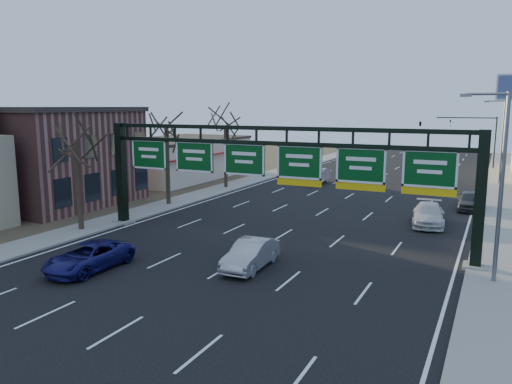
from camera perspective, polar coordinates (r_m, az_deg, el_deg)
The scene contains 19 objects.
ground at distance 24.51m, azimuth -6.17°, elevation -10.20°, with size 160.00×160.00×0.00m, color black.
sidewalk_left at distance 47.52m, azimuth -6.41°, elevation -0.34°, with size 3.00×120.00×0.12m, color gray.
sidewalk_right at distance 40.30m, azimuth 26.08°, elevation -3.11°, with size 3.00×120.00×0.12m, color gray.
dirt_strip_left at distance 54.97m, azimuth -17.22°, elevation 0.63°, with size 21.00×120.00×0.06m, color #473D2B.
lane_markings at distance 42.16m, azimuth 8.45°, elevation -1.75°, with size 21.60×120.00×0.01m, color white.
sign_gantry at distance 30.26m, azimuth 2.02°, elevation 2.71°, with size 24.60×1.20×7.20m.
brick_block at distance 45.74m, azimuth -21.98°, elevation 3.81°, with size 10.40×12.40×8.30m.
cream_strip at distance 59.40m, azimuth -8.89°, elevation 3.87°, with size 10.90×18.40×4.70m.
tree_gantry at distance 35.11m, azimuth -19.97°, elevation 7.18°, with size 3.60×3.60×8.48m.
tree_mid at distance 42.66m, azimuth -10.26°, elevation 8.96°, with size 3.60×3.60×9.24m.
tree_far at distance 51.08m, azimuth -3.54°, elevation 8.78°, with size 3.60×3.60×8.86m.
streetlight_near at distance 25.64m, azimuth 26.02°, elevation 1.46°, with size 2.15×0.22×9.00m.
streetlight_far at distance 59.52m, azimuth 26.22°, elevation 5.63°, with size 2.15×0.22×9.00m.
traffic_signal_mast at distance 74.79m, azimuth 21.05°, elevation 6.94°, with size 10.16×0.54×7.00m.
car_blue_suv at distance 27.30m, azimuth -18.55°, elevation -7.03°, with size 2.31×5.00×1.39m, color navy.
car_silver_sedan at distance 26.16m, azimuth -0.62°, elevation -7.14°, with size 1.56×4.47×1.47m, color #A1A1A6.
car_white_wagon at distance 37.54m, azimuth 19.11°, elevation -2.45°, with size 2.11×5.19×1.51m, color silver.
car_grey_far at distance 44.23m, azimuth 23.21°, elevation -0.90°, with size 1.80×4.47×1.52m, color #393C3E.
car_silver_distant at distance 54.88m, azimuth 6.90°, elevation 1.82°, with size 1.75×5.01×1.65m, color #BCBDC2.
Camera 1 is at (12.38, -19.43, 8.34)m, focal length 35.00 mm.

